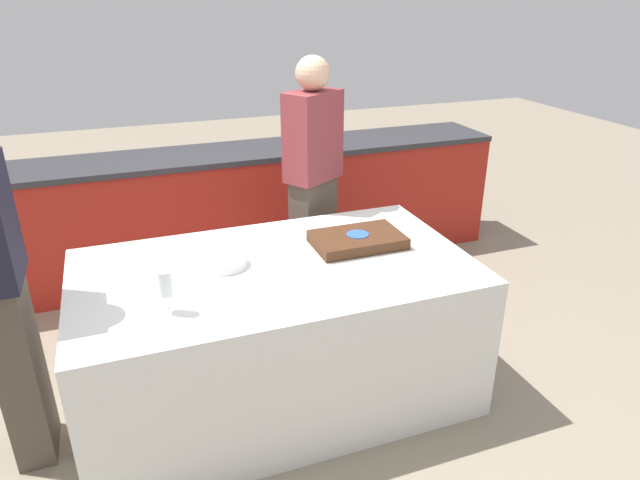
# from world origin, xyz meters

# --- Properties ---
(ground_plane) EXTENTS (14.00, 14.00, 0.00)m
(ground_plane) POSITION_xyz_m (0.00, 0.00, 0.00)
(ground_plane) COLOR gray
(back_counter) EXTENTS (4.40, 0.58, 0.92)m
(back_counter) POSITION_xyz_m (0.00, 1.62, 0.46)
(back_counter) COLOR #A82319
(back_counter) RESTS_ON ground_plane
(dining_table) EXTENTS (1.93, 1.10, 0.77)m
(dining_table) POSITION_xyz_m (0.00, 0.00, 0.38)
(dining_table) COLOR white
(dining_table) RESTS_ON ground_plane
(cake) EXTENTS (0.50, 0.34, 0.07)m
(cake) POSITION_xyz_m (0.48, 0.08, 0.80)
(cake) COLOR #B7B2AD
(cake) RESTS_ON dining_table
(plate_stack) EXTENTS (0.22, 0.22, 0.04)m
(plate_stack) POSITION_xyz_m (-0.23, 0.08, 0.79)
(plate_stack) COLOR white
(plate_stack) RESTS_ON dining_table
(wine_glass) EXTENTS (0.07, 0.07, 0.19)m
(wine_glass) POSITION_xyz_m (-0.54, -0.27, 0.90)
(wine_glass) COLOR white
(wine_glass) RESTS_ON dining_table
(side_plate_near_cake) EXTENTS (0.20, 0.20, 0.00)m
(side_plate_near_cake) POSITION_xyz_m (0.49, 0.40, 0.77)
(side_plate_near_cake) COLOR white
(side_plate_near_cake) RESTS_ON dining_table
(person_cutting_cake) EXTENTS (0.40, 0.36, 1.66)m
(person_cutting_cake) POSITION_xyz_m (0.48, 0.77, 0.87)
(person_cutting_cake) COLOR #4C4238
(person_cutting_cake) RESTS_ON ground_plane
(person_seated_left) EXTENTS (0.22, 0.34, 1.64)m
(person_seated_left) POSITION_xyz_m (-1.19, 0.00, 0.87)
(person_seated_left) COLOR #4C4238
(person_seated_left) RESTS_ON ground_plane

